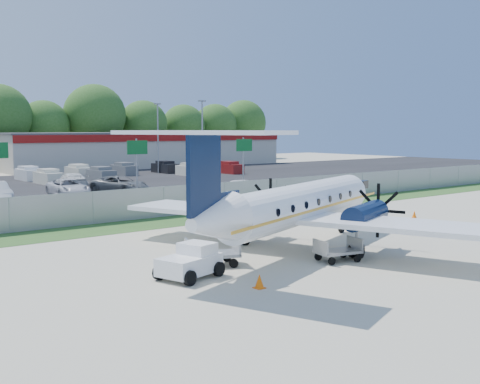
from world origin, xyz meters
TOP-DOWN VIEW (x-y plane):
  - ground at (0.00, 0.00)m, footprint 170.00×170.00m
  - grass_verge at (0.00, 12.00)m, footprint 170.00×4.00m
  - access_road at (0.00, 19.00)m, footprint 170.00×8.00m
  - parking_lot at (0.00, 40.00)m, footprint 170.00×32.00m
  - perimeter_fence at (0.00, 14.00)m, footprint 120.00×0.06m
  - building_east at (26.00, 61.98)m, footprint 44.40×12.40m
  - sign_mid at (3.00, 22.91)m, footprint 1.80×0.26m
  - sign_right at (14.00, 22.91)m, footprint 1.80×0.26m
  - light_pole_ne at (20.00, 38.00)m, footprint 0.90×0.35m
  - light_pole_se at (20.00, 48.00)m, footprint 0.90×0.35m
  - aircraft at (-0.88, 0.53)m, footprint 18.56×18.06m
  - pushback_tug at (-7.76, -0.64)m, footprint 2.75×2.32m
  - baggage_cart_near at (-5.93, 0.45)m, footprint 2.54×2.09m
  - baggage_cart_far at (-1.14, -2.26)m, footprint 2.11×1.54m
  - cone_nose at (12.04, 3.09)m, footprint 0.37×0.37m
  - cone_port_wing at (-6.72, -3.51)m, footprint 0.37×0.37m
  - cone_starboard_wing at (3.36, 6.93)m, footprint 0.33×0.33m
  - road_car_mid at (11.51, 20.74)m, footprint 4.37×1.92m
  - road_car_east at (31.46, 17.88)m, footprint 5.02×3.24m
  - parked_car_c at (-0.06, 29.59)m, footprint 2.88×5.57m
  - parked_car_d at (4.72, 29.28)m, footprint 4.39×6.11m
  - parked_car_e at (13.55, 28.43)m, footprint 2.56×4.61m
  - parked_car_g at (2.40, 34.56)m, footprint 3.25×5.89m
  - far_parking_rows at (0.00, 45.00)m, footprint 56.00×10.00m

SIDE VIEW (x-z plane):
  - ground at x=0.00m, z-range 0.00..0.00m
  - road_car_mid at x=11.51m, z-range -0.73..0.73m
  - road_car_east at x=31.46m, z-range -0.64..0.64m
  - parked_car_c at x=-0.06m, z-range -0.75..0.75m
  - parked_car_d at x=4.72m, z-range -0.77..0.77m
  - parked_car_e at x=13.55m, z-range -0.74..0.74m
  - parked_car_g at x=2.40m, z-range -0.81..0.81m
  - far_parking_rows at x=0.00m, z-range -0.80..0.80m
  - grass_verge at x=0.00m, z-range 0.00..0.02m
  - access_road at x=0.00m, z-range 0.00..0.02m
  - parking_lot at x=0.00m, z-range 0.00..0.02m
  - cone_starboard_wing at x=3.36m, z-range -0.01..0.45m
  - cone_port_wing at x=-6.72m, z-range -0.01..0.51m
  - cone_nose at x=12.04m, z-range -0.01..0.52m
  - baggage_cart_far at x=-1.14m, z-range -0.04..0.97m
  - baggage_cart_near at x=-5.93m, z-range -0.04..1.11m
  - pushback_tug at x=-7.76m, z-range -0.03..1.29m
  - perimeter_fence at x=0.00m, z-range 0.01..2.00m
  - aircraft at x=-0.88m, z-range -0.65..5.06m
  - building_east at x=26.00m, z-range 0.01..5.25m
  - sign_mid at x=3.00m, z-range 1.11..6.11m
  - sign_right at x=14.00m, z-range 1.11..6.11m
  - light_pole_ne at x=20.00m, z-range 0.69..9.78m
  - light_pole_se at x=20.00m, z-range 0.69..9.78m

